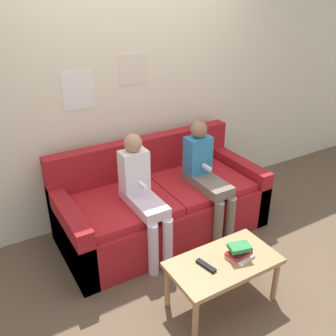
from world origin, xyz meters
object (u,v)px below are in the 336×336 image
couch (161,205)px  person_right (206,175)px  person_left (142,193)px  tv_remote (206,266)px  coffee_table (223,266)px

couch → person_right: size_ratio=1.78×
person_left → tv_remote: bearing=-85.0°
coffee_table → tv_remote: tv_remote is taller
couch → person_left: size_ratio=1.77×
person_left → tv_remote: person_left is taller
couch → coffee_table: couch is taller
couch → tv_remote: size_ratio=11.29×
coffee_table → tv_remote: 0.17m
couch → person_left: 0.50m
person_left → person_right: (0.68, -0.00, -0.00)m
coffee_table → person_left: 0.93m
person_left → tv_remote: size_ratio=6.39×
person_right → tv_remote: person_right is taller
coffee_table → person_left: person_left is taller
tv_remote → person_left: bearing=83.2°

